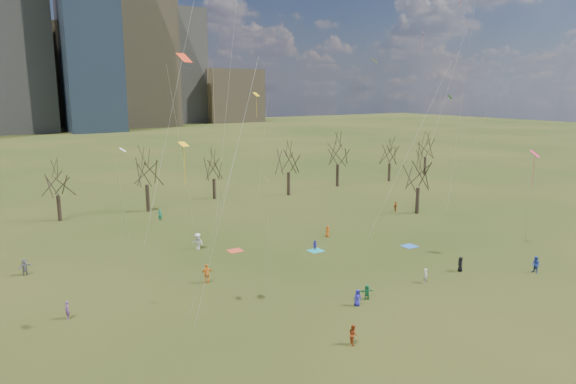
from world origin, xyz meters
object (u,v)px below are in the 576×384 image
blanket_navy (409,246)px  person_4 (207,274)px  person_0 (357,298)px  person_1 (426,276)px  blanket_crimson (235,251)px  person_2 (353,334)px  blanket_teal (316,251)px

blanket_navy → person_4: size_ratio=0.86×
person_0 → person_4: (-8.67, 11.48, 0.21)m
blanket_navy → person_0: (-15.79, -9.69, 0.71)m
person_4 → person_1: bearing=163.4°
person_4 → person_0: bearing=142.3°
person_4 → blanket_crimson: bearing=-116.4°
blanket_crimson → person_0: bearing=-83.7°
person_2 → blanket_crimson: bearing=14.0°
person_0 → person_2: size_ratio=0.95×
person_0 → person_2: person_2 is taller
person_1 → person_2: (-13.26, -5.62, 0.05)m
blanket_crimson → person_1: 21.23m
blanket_teal → blanket_crimson: same height
blanket_crimson → person_2: (-2.42, -23.86, 0.74)m
blanket_navy → person_2: 25.06m
blanket_navy → person_0: bearing=-148.5°
person_1 → person_4: person_4 is taller
blanket_crimson → person_1: size_ratio=1.13×
person_2 → blanket_teal: bearing=-8.1°
person_4 → blanket_teal: bearing=-154.4°
blanket_teal → blanket_crimson: bearing=148.0°
blanket_navy → person_1: bearing=-127.9°
person_0 → person_1: size_ratio=1.02×
person_0 → person_2: bearing=-120.0°
person_1 → person_2: 14.40m
person_0 → person_1: bearing=16.3°
person_4 → person_2: bearing=119.4°
blanket_crimson → person_2: size_ratio=1.06×
person_2 → person_4: (-4.16, 16.46, 0.17)m
blanket_teal → person_1: (3.15, -13.44, 0.69)m
blanket_navy → blanket_crimson: same height
blanket_teal → person_4: person_4 is taller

